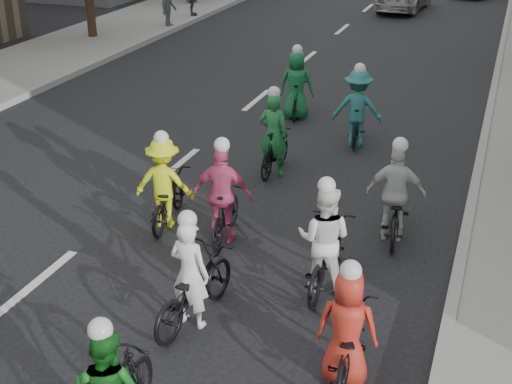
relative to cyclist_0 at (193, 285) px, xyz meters
The scene contains 14 objects.
ground 2.74m from the cyclist_0, behind, with size 120.00×120.00×0.00m, color black.
sidewalk_left 14.70m from the cyclist_0, 136.63° to the left, with size 4.00×80.00×0.15m, color gray.
curb_left 13.35m from the cyclist_0, 130.87° to the left, with size 0.18×80.00×0.18m, color #999993.
curb_right 10.65m from the cyclist_0, 71.53° to the left, with size 0.18×80.00×0.18m, color #999993.
cyclist_0 is the anchor object (origin of this frame).
cyclist_2 3.07m from the cyclist_0, 123.19° to the left, with size 1.12×1.82×1.76m.
cyclist_3 2.41m from the cyclist_0, 101.78° to the left, with size 1.04×1.52×1.86m.
cyclist_4 2.32m from the cyclist_0, 11.70° to the right, with size 0.79×1.77×1.68m.
cyclist_5 5.43m from the cyclist_0, 96.54° to the left, with size 0.64×1.59×1.87m.
cyclist_6 2.08m from the cyclist_0, 44.86° to the left, with size 0.83×1.90×1.82m.
cyclist_7 7.62m from the cyclist_0, 85.36° to the left, with size 1.20×1.57×1.91m.
cyclist_8 4.06m from the cyclist_0, 57.31° to the left, with size 1.03×1.88×1.84m.
cyclist_9 9.12m from the cyclist_0, 97.79° to the left, with size 0.91×1.57×1.87m.
spectator_0 19.98m from the cyclist_0, 117.00° to the left, with size 1.00×0.58×1.55m, color #464652.
Camera 1 is at (6.32, -7.65, 5.76)m, focal length 50.00 mm.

